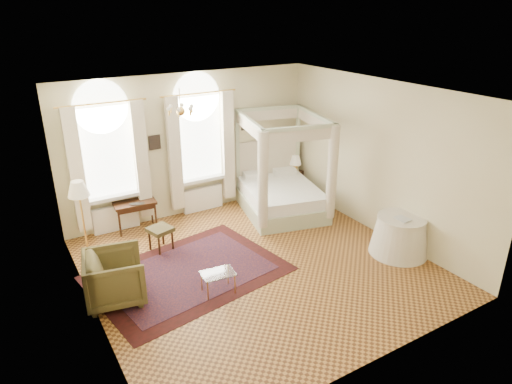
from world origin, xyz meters
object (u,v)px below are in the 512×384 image
writing_desk (135,206)px  stool (160,231)px  armchair (115,277)px  nightstand (292,182)px  side_table (400,235)px  coffee_table (218,275)px  canopy_bed (281,191)px  floor_lamp (79,193)px

writing_desk → stool: (0.15, -1.13, -0.16)m
stool → armchair: (-1.25, -1.25, 0.02)m
nightstand → armchair: size_ratio=0.64×
side_table → armchair: bearing=165.8°
armchair → coffee_table: bearing=-102.4°
canopy_bed → coffee_table: 3.57m
coffee_table → canopy_bed: bearing=38.2°
stool → writing_desk: bearing=97.7°
canopy_bed → coffee_table: (-2.80, -2.21, -0.19)m
side_table → canopy_bed: bearing=108.0°
nightstand → floor_lamp: 5.53m
nightstand → stool: nightstand is taller
canopy_bed → writing_desk: canopy_bed is taller
writing_desk → coffee_table: 3.12m
writing_desk → coffee_table: writing_desk is taller
side_table → stool: bearing=147.4°
stool → floor_lamp: size_ratio=0.33×
writing_desk → stool: size_ratio=1.73×
canopy_bed → armchair: (-4.37, -1.51, -0.10)m
canopy_bed → side_table: bearing=-72.0°
canopy_bed → floor_lamp: bearing=176.8°
nightstand → writing_desk: writing_desk is taller
canopy_bed → armchair: size_ratio=2.61×
writing_desk → floor_lamp: (-1.19, -0.62, 0.79)m
floor_lamp → armchair: bearing=-86.7°
nightstand → armchair: armchair is taller
nightstand → side_table: 3.70m
writing_desk → floor_lamp: 1.56m
armchair → side_table: size_ratio=0.83×
canopy_bed → writing_desk: size_ratio=2.72×
nightstand → armchair: (-5.30, -2.36, 0.13)m
armchair → canopy_bed: bearing=-59.5°
armchair → coffee_table: armchair is taller
stool → side_table: 4.81m
writing_desk → canopy_bed: bearing=-14.9°
stool → armchair: bearing=-134.9°
nightstand → writing_desk: 4.21m
canopy_bed → nightstand: (0.93, 0.85, -0.23)m
floor_lamp → nightstand: bearing=6.4°
writing_desk → floor_lamp: floor_lamp is taller
writing_desk → armchair: (-1.09, -2.38, -0.13)m
canopy_bed → armchair: bearing=-160.9°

